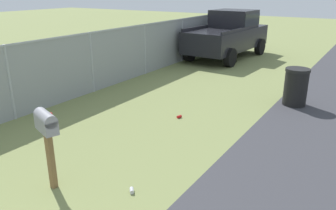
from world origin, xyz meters
The scene contains 6 objects.
mailbox centered at (4.04, 0.87, 1.05)m, with size 0.36×0.55×1.31m.
pickup_truck centered at (15.56, 2.74, 1.10)m, with size 5.00×2.41×2.09m.
trash_bin centered at (10.29, -1.44, 0.51)m, with size 0.64×0.64×1.02m.
fence_section centered at (9.59, 4.08, 0.98)m, with size 19.01×0.07×1.82m.
litter_can_midfield_b centered at (7.75, 0.72, 0.03)m, with size 0.07×0.07×0.12m, color red.
litter_can_by_mailbox centered at (4.59, -0.28, 0.03)m, with size 0.07×0.07×0.12m, color silver.
Camera 1 is at (1.06, -3.20, 3.05)m, focal length 35.97 mm.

